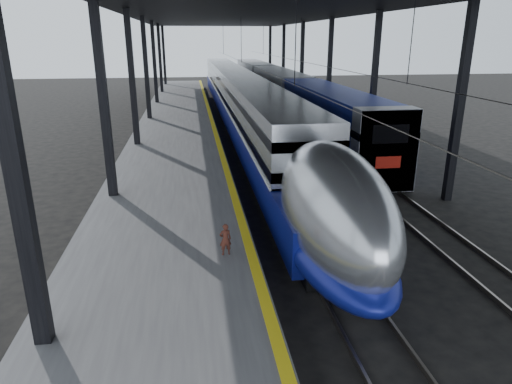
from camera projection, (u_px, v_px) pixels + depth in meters
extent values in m
plane|color=black|center=(266.00, 260.00, 15.92)|extent=(160.00, 160.00, 0.00)
cube|color=#4C4C4F|center=(176.00, 135.00, 34.05)|extent=(6.00, 80.00, 1.00)
cube|color=yellow|center=(214.00, 127.00, 34.26)|extent=(0.30, 80.00, 0.01)
cube|color=slate|center=(240.00, 138.00, 34.82)|extent=(0.08, 80.00, 0.16)
cube|color=slate|center=(259.00, 138.00, 35.01)|extent=(0.08, 80.00, 0.16)
cube|color=slate|center=(304.00, 137.00, 35.49)|extent=(0.08, 80.00, 0.16)
cube|color=slate|center=(322.00, 136.00, 35.68)|extent=(0.08, 80.00, 0.16)
cube|color=black|center=(19.00, 191.00, 9.01)|extent=(0.35, 0.35, 9.00)
cube|color=black|center=(105.00, 113.00, 18.39)|extent=(0.35, 0.35, 9.00)
cube|color=black|center=(459.00, 105.00, 20.45)|extent=(0.35, 0.35, 9.00)
cube|color=black|center=(133.00, 87.00, 27.77)|extent=(0.35, 0.35, 9.00)
cube|color=black|center=(374.00, 84.00, 29.83)|extent=(0.35, 0.35, 9.00)
cube|color=black|center=(147.00, 75.00, 37.15)|extent=(0.35, 0.35, 9.00)
cube|color=black|center=(329.00, 73.00, 39.21)|extent=(0.35, 0.35, 9.00)
cube|color=black|center=(155.00, 68.00, 46.52)|extent=(0.35, 0.35, 9.00)
cube|color=black|center=(302.00, 66.00, 48.58)|extent=(0.35, 0.35, 9.00)
cube|color=black|center=(160.00, 63.00, 55.90)|extent=(0.35, 0.35, 9.00)
cube|color=black|center=(283.00, 62.00, 57.96)|extent=(0.35, 0.35, 9.00)
cube|color=black|center=(164.00, 59.00, 65.28)|extent=(0.35, 0.35, 9.00)
cube|color=black|center=(270.00, 58.00, 67.34)|extent=(0.35, 0.35, 9.00)
cube|color=black|center=(247.00, 10.00, 31.96)|extent=(18.00, 75.00, 0.45)
cylinder|color=slate|center=(249.00, 65.00, 33.18)|extent=(0.03, 74.00, 0.03)
cylinder|color=slate|center=(316.00, 64.00, 33.85)|extent=(0.03, 74.00, 0.03)
cube|color=#B8BBC0|center=(235.00, 93.00, 44.04)|extent=(2.95, 57.00, 4.07)
cube|color=navy|center=(237.00, 108.00, 43.04)|extent=(3.03, 62.00, 1.58)
cube|color=silver|center=(236.00, 98.00, 44.18)|extent=(3.05, 57.00, 0.10)
cube|color=black|center=(235.00, 80.00, 43.66)|extent=(2.99, 57.00, 0.43)
cube|color=black|center=(235.00, 93.00, 44.04)|extent=(2.99, 57.00, 0.43)
ellipsoid|color=#B8BBC0|center=(333.00, 209.00, 14.55)|extent=(2.95, 8.40, 4.07)
ellipsoid|color=navy|center=(331.00, 242.00, 14.92)|extent=(3.03, 8.40, 1.73)
ellipsoid|color=black|center=(365.00, 215.00, 11.85)|extent=(1.53, 2.20, 0.92)
cube|color=black|center=(330.00, 265.00, 15.18)|extent=(2.24, 2.60, 0.40)
cube|color=black|center=(248.00, 134.00, 35.81)|extent=(2.24, 2.60, 0.40)
cube|color=navy|center=(333.00, 121.00, 30.39)|extent=(2.98, 18.00, 4.05)
cube|color=gray|center=(384.00, 150.00, 22.51)|extent=(3.04, 1.20, 4.10)
cube|color=black|center=(391.00, 134.00, 21.64)|extent=(1.81, 0.06, 0.91)
cube|color=#B5180D|center=(388.00, 162.00, 22.08)|extent=(1.28, 0.06, 0.59)
cube|color=gray|center=(279.00, 90.00, 48.20)|extent=(2.98, 18.00, 4.05)
cube|color=gray|center=(254.00, 76.00, 66.02)|extent=(2.98, 18.00, 4.05)
cube|color=black|center=(363.00, 174.00, 25.38)|extent=(2.34, 2.40, 0.36)
cube|color=black|center=(284.00, 113.00, 46.01)|extent=(2.34, 2.40, 0.36)
imported|color=#4C2319|center=(225.00, 239.00, 13.97)|extent=(0.40, 0.30, 1.02)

